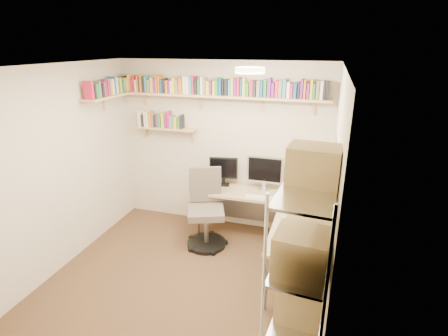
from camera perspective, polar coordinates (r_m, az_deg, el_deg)
The scene contains 6 objects.
ground at distance 4.53m, azimuth -6.22°, elevation -17.20°, with size 3.20×3.20×0.00m, color #4B3620.
room_shell at distance 3.81m, azimuth -6.99°, elevation 1.77°, with size 3.24×3.04×2.52m.
wall_shelves at distance 5.03m, azimuth -5.53°, elevation 11.81°, with size 3.12×1.09×0.80m.
corner_desk at distance 4.81m, azimuth 5.73°, elevation -5.25°, with size 1.87×1.82×1.21m.
office_chair at distance 4.93m, azimuth -2.96°, elevation -7.48°, with size 0.62×0.63×1.10m.
wire_rack at distance 2.65m, azimuth 13.04°, elevation -13.53°, with size 0.47×0.85×2.07m.
Camera 1 is at (1.49, -3.31, 2.71)m, focal length 28.00 mm.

